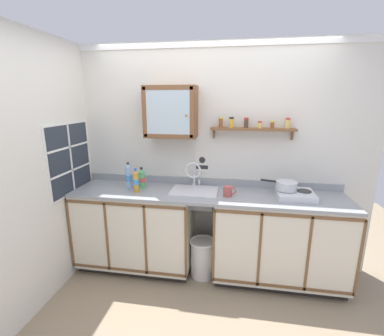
{
  "coord_description": "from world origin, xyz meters",
  "views": [
    {
      "loc": [
        0.3,
        -2.38,
        1.92
      ],
      "look_at": [
        -0.18,
        0.44,
        1.19
      ],
      "focal_mm": 25.36,
      "sensor_mm": 36.0,
      "label": 1
    }
  ],
  "objects_px": {
    "warning_sign": "(202,163)",
    "trash_bin": "(202,257)",
    "bottle_soda_green_2": "(142,179)",
    "bottle_juice_amber_1": "(136,181)",
    "sink": "(194,194)",
    "wall_cabinet": "(171,112)",
    "mug": "(228,191)",
    "bottle_water_blue_0": "(129,177)",
    "saucepan": "(286,185)",
    "hot_plate_stove": "(295,195)"
  },
  "relations": [
    {
      "from": "warning_sign",
      "to": "trash_bin",
      "type": "xyz_separation_m",
      "value": [
        0.06,
        -0.35,
        -0.99
      ]
    },
    {
      "from": "bottle_soda_green_2",
      "to": "trash_bin",
      "type": "height_order",
      "value": "bottle_soda_green_2"
    },
    {
      "from": "bottle_juice_amber_1",
      "to": "trash_bin",
      "type": "relative_size",
      "value": 0.6
    },
    {
      "from": "sink",
      "to": "wall_cabinet",
      "type": "height_order",
      "value": "wall_cabinet"
    },
    {
      "from": "mug",
      "to": "wall_cabinet",
      "type": "xyz_separation_m",
      "value": [
        -0.64,
        0.22,
        0.78
      ]
    },
    {
      "from": "bottle_water_blue_0",
      "to": "mug",
      "type": "xyz_separation_m",
      "value": [
        1.09,
        -0.07,
        -0.08
      ]
    },
    {
      "from": "sink",
      "to": "wall_cabinet",
      "type": "bearing_deg",
      "value": 155.58
    },
    {
      "from": "bottle_soda_green_2",
      "to": "warning_sign",
      "type": "bearing_deg",
      "value": 19.35
    },
    {
      "from": "saucepan",
      "to": "bottle_soda_green_2",
      "type": "height_order",
      "value": "bottle_soda_green_2"
    },
    {
      "from": "warning_sign",
      "to": "trash_bin",
      "type": "height_order",
      "value": "warning_sign"
    },
    {
      "from": "hot_plate_stove",
      "to": "bottle_juice_amber_1",
      "type": "bearing_deg",
      "value": -176.72
    },
    {
      "from": "hot_plate_stove",
      "to": "bottle_water_blue_0",
      "type": "distance_m",
      "value": 1.77
    },
    {
      "from": "sink",
      "to": "mug",
      "type": "height_order",
      "value": "sink"
    },
    {
      "from": "hot_plate_stove",
      "to": "bottle_juice_amber_1",
      "type": "xyz_separation_m",
      "value": [
        -1.64,
        -0.09,
        0.09
      ]
    },
    {
      "from": "wall_cabinet",
      "to": "trash_bin",
      "type": "height_order",
      "value": "wall_cabinet"
    },
    {
      "from": "bottle_soda_green_2",
      "to": "warning_sign",
      "type": "xyz_separation_m",
      "value": [
        0.65,
        0.23,
        0.16
      ]
    },
    {
      "from": "sink",
      "to": "saucepan",
      "type": "xyz_separation_m",
      "value": [
        0.95,
        -0.0,
        0.15
      ]
    },
    {
      "from": "saucepan",
      "to": "hot_plate_stove",
      "type": "bearing_deg",
      "value": -16.21
    },
    {
      "from": "hot_plate_stove",
      "to": "warning_sign",
      "type": "relative_size",
      "value": 1.5
    },
    {
      "from": "hot_plate_stove",
      "to": "bottle_water_blue_0",
      "type": "bearing_deg",
      "value": 179.92
    },
    {
      "from": "bottle_water_blue_0",
      "to": "wall_cabinet",
      "type": "relative_size",
      "value": 0.53
    },
    {
      "from": "hot_plate_stove",
      "to": "bottle_soda_green_2",
      "type": "xyz_separation_m",
      "value": [
        -1.63,
        0.05,
        0.07
      ]
    },
    {
      "from": "bottle_water_blue_0",
      "to": "mug",
      "type": "distance_m",
      "value": 1.1
    },
    {
      "from": "hot_plate_stove",
      "to": "warning_sign",
      "type": "height_order",
      "value": "warning_sign"
    },
    {
      "from": "bottle_water_blue_0",
      "to": "mug",
      "type": "relative_size",
      "value": 2.26
    },
    {
      "from": "mug",
      "to": "sink",
      "type": "bearing_deg",
      "value": 165.21
    },
    {
      "from": "sink",
      "to": "bottle_water_blue_0",
      "type": "distance_m",
      "value": 0.75
    },
    {
      "from": "sink",
      "to": "wall_cabinet",
      "type": "relative_size",
      "value": 0.9
    },
    {
      "from": "wall_cabinet",
      "to": "bottle_soda_green_2",
      "type": "bearing_deg",
      "value": -162.14
    },
    {
      "from": "bottle_juice_amber_1",
      "to": "warning_sign",
      "type": "distance_m",
      "value": 0.77
    },
    {
      "from": "saucepan",
      "to": "trash_bin",
      "type": "height_order",
      "value": "saucepan"
    },
    {
      "from": "bottle_soda_green_2",
      "to": "trash_bin",
      "type": "distance_m",
      "value": 1.1
    },
    {
      "from": "warning_sign",
      "to": "sink",
      "type": "bearing_deg",
      "value": -102.38
    },
    {
      "from": "saucepan",
      "to": "bottle_juice_amber_1",
      "type": "height_order",
      "value": "bottle_juice_amber_1"
    },
    {
      "from": "hot_plate_stove",
      "to": "saucepan",
      "type": "height_order",
      "value": "saucepan"
    },
    {
      "from": "bottle_juice_amber_1",
      "to": "mug",
      "type": "xyz_separation_m",
      "value": [
        0.97,
        0.03,
        -0.07
      ]
    },
    {
      "from": "hot_plate_stove",
      "to": "sink",
      "type": "bearing_deg",
      "value": 178.36
    },
    {
      "from": "bottle_juice_amber_1",
      "to": "mug",
      "type": "relative_size",
      "value": 1.97
    },
    {
      "from": "bottle_soda_green_2",
      "to": "trash_bin",
      "type": "xyz_separation_m",
      "value": [
        0.71,
        -0.12,
        -0.84
      ]
    },
    {
      "from": "bottle_soda_green_2",
      "to": "mug",
      "type": "bearing_deg",
      "value": -6.95
    },
    {
      "from": "bottle_water_blue_0",
      "to": "warning_sign",
      "type": "relative_size",
      "value": 1.23
    },
    {
      "from": "hot_plate_stove",
      "to": "wall_cabinet",
      "type": "height_order",
      "value": "wall_cabinet"
    },
    {
      "from": "sink",
      "to": "bottle_water_blue_0",
      "type": "relative_size",
      "value": 1.69
    },
    {
      "from": "sink",
      "to": "mug",
      "type": "bearing_deg",
      "value": -14.79
    },
    {
      "from": "sink",
      "to": "bottle_soda_green_2",
      "type": "relative_size",
      "value": 2.14
    },
    {
      "from": "trash_bin",
      "to": "bottle_soda_green_2",
      "type": "bearing_deg",
      "value": 170.24
    },
    {
      "from": "bottle_juice_amber_1",
      "to": "mug",
      "type": "distance_m",
      "value": 0.98
    },
    {
      "from": "wall_cabinet",
      "to": "trash_bin",
      "type": "distance_m",
      "value": 1.63
    },
    {
      "from": "mug",
      "to": "warning_sign",
      "type": "bearing_deg",
      "value": 132.24
    },
    {
      "from": "mug",
      "to": "saucepan",
      "type": "bearing_deg",
      "value": 9.13
    }
  ]
}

